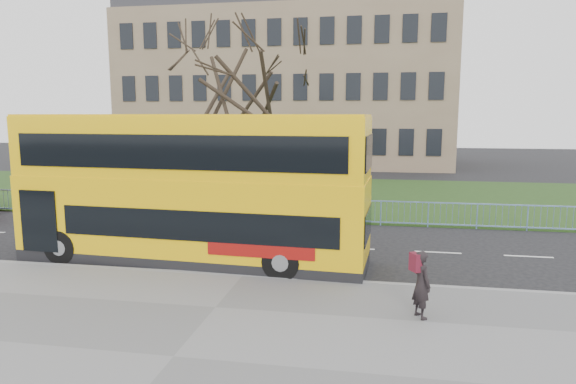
% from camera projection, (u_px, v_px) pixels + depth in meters
% --- Properties ---
extents(ground, '(120.00, 120.00, 0.00)m').
position_uv_depth(ground, '(255.00, 264.00, 16.67)').
color(ground, black).
rests_on(ground, ground).
extents(pavement, '(80.00, 10.50, 0.12)m').
position_uv_depth(pavement, '(174.00, 359.00, 10.09)').
color(pavement, slate).
rests_on(pavement, ground).
extents(kerb, '(80.00, 0.20, 0.14)m').
position_uv_depth(kerb, '(243.00, 277.00, 15.15)').
color(kerb, gray).
rests_on(kerb, ground).
extents(grass_verge, '(80.00, 15.40, 0.08)m').
position_uv_depth(grass_verge, '(312.00, 195.00, 30.57)').
color(grass_verge, '#203A15').
rests_on(grass_verge, ground).
extents(guard_railing, '(40.00, 0.12, 1.10)m').
position_uv_depth(guard_railing, '(290.00, 210.00, 23.00)').
color(guard_railing, '#7397CC').
rests_on(guard_railing, ground).
extents(bare_tree, '(7.30, 7.30, 10.43)m').
position_uv_depth(bare_tree, '(244.00, 104.00, 26.11)').
color(bare_tree, black).
rests_on(bare_tree, grass_verge).
extents(civic_building, '(30.00, 15.00, 14.00)m').
position_uv_depth(civic_building, '(290.00, 91.00, 50.52)').
color(civic_building, '#7C654E').
rests_on(civic_building, ground).
extents(yellow_bus, '(11.47, 3.31, 4.75)m').
position_uv_depth(yellow_bus, '(191.00, 185.00, 16.54)').
color(yellow_bus, yellow).
rests_on(yellow_bus, ground).
extents(pedestrian, '(0.62, 0.70, 1.60)m').
position_uv_depth(pedestrian, '(421.00, 284.00, 11.89)').
color(pedestrian, black).
rests_on(pedestrian, pavement).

